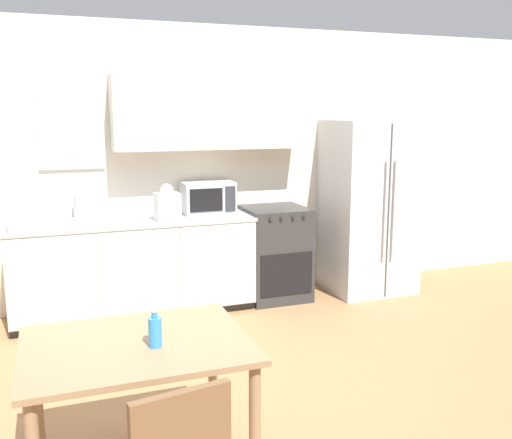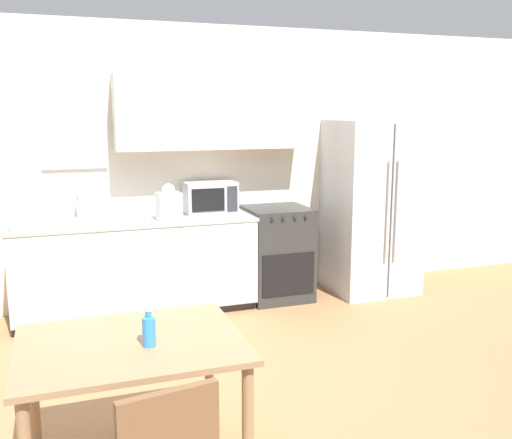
{
  "view_description": "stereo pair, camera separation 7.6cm",
  "coord_description": "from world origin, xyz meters",
  "px_view_note": "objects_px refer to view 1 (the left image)",
  "views": [
    {
      "loc": [
        -1.07,
        -3.59,
        1.87
      ],
      "look_at": [
        0.43,
        0.48,
        1.05
      ],
      "focal_mm": 40.0,
      "sensor_mm": 36.0,
      "label": 1
    },
    {
      "loc": [
        -1.0,
        -3.61,
        1.87
      ],
      "look_at": [
        0.43,
        0.48,
        1.05
      ],
      "focal_mm": 40.0,
      "sensor_mm": 36.0,
      "label": 2
    }
  ],
  "objects_px": {
    "coffee_mug": "(137,219)",
    "drink_bottle": "(155,331)",
    "refrigerator": "(368,207)",
    "microwave": "(208,197)",
    "oven_range": "(275,253)",
    "dining_table": "(137,364)"
  },
  "relations": [
    {
      "from": "coffee_mug",
      "to": "drink_bottle",
      "type": "height_order",
      "value": "coffee_mug"
    },
    {
      "from": "refrigerator",
      "to": "microwave",
      "type": "relative_size",
      "value": 3.61
    },
    {
      "from": "refrigerator",
      "to": "drink_bottle",
      "type": "bearing_deg",
      "value": -136.71
    },
    {
      "from": "oven_range",
      "to": "drink_bottle",
      "type": "bearing_deg",
      "value": -122.67
    },
    {
      "from": "dining_table",
      "to": "drink_bottle",
      "type": "height_order",
      "value": "drink_bottle"
    },
    {
      "from": "microwave",
      "to": "coffee_mug",
      "type": "bearing_deg",
      "value": -155.7
    },
    {
      "from": "oven_range",
      "to": "refrigerator",
      "type": "xyz_separation_m",
      "value": [
        1.03,
        -0.07,
        0.43
      ]
    },
    {
      "from": "microwave",
      "to": "drink_bottle",
      "type": "relative_size",
      "value": 2.56
    },
    {
      "from": "dining_table",
      "to": "drink_bottle",
      "type": "xyz_separation_m",
      "value": [
        0.08,
        -0.08,
        0.19
      ]
    },
    {
      "from": "coffee_mug",
      "to": "dining_table",
      "type": "xyz_separation_m",
      "value": [
        -0.36,
        -2.32,
        -0.29
      ]
    },
    {
      "from": "refrigerator",
      "to": "dining_table",
      "type": "relative_size",
      "value": 1.65
    },
    {
      "from": "coffee_mug",
      "to": "drink_bottle",
      "type": "relative_size",
      "value": 0.58
    },
    {
      "from": "oven_range",
      "to": "drink_bottle",
      "type": "relative_size",
      "value": 4.82
    },
    {
      "from": "microwave",
      "to": "drink_bottle",
      "type": "height_order",
      "value": "microwave"
    },
    {
      "from": "microwave",
      "to": "coffee_mug",
      "type": "relative_size",
      "value": 4.44
    },
    {
      "from": "dining_table",
      "to": "drink_bottle",
      "type": "relative_size",
      "value": 5.61
    },
    {
      "from": "oven_range",
      "to": "refrigerator",
      "type": "height_order",
      "value": "refrigerator"
    },
    {
      "from": "refrigerator",
      "to": "drink_bottle",
      "type": "relative_size",
      "value": 9.25
    },
    {
      "from": "oven_range",
      "to": "coffee_mug",
      "type": "height_order",
      "value": "coffee_mug"
    },
    {
      "from": "oven_range",
      "to": "drink_bottle",
      "type": "distance_m",
      "value": 3.13
    },
    {
      "from": "coffee_mug",
      "to": "dining_table",
      "type": "distance_m",
      "value": 2.36
    },
    {
      "from": "oven_range",
      "to": "refrigerator",
      "type": "distance_m",
      "value": 1.12
    }
  ]
}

